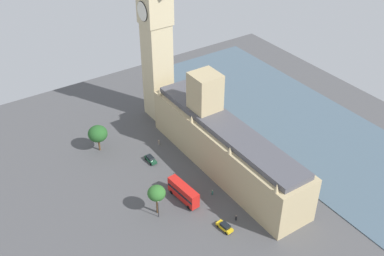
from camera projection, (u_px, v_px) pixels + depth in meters
name	position (u px, v px, depth m)	size (l,w,h in m)	color
ground_plane	(219.00, 170.00, 133.84)	(141.96, 141.96, 0.00)	#4C4C4F
river_thames	(308.00, 131.00, 149.96)	(41.25, 127.77, 0.25)	#475B6B
parliament_building	(223.00, 143.00, 131.18)	(12.46, 58.02, 25.76)	tan
clock_tower	(156.00, 30.00, 142.19)	(8.51, 8.51, 57.67)	#CCBA8E
car_dark_green_by_river_gate	(151.00, 159.00, 136.74)	(1.89, 4.58, 1.74)	#19472D
double_decker_bus_near_tower	(183.00, 192.00, 122.46)	(3.42, 10.68, 4.75)	red
car_yellow_cab_corner	(225.00, 227.00, 114.67)	(2.31, 4.68, 1.74)	gold
pedestrian_far_end	(159.00, 142.00, 143.85)	(0.51, 0.61, 1.63)	gray
pedestrian_trailing	(212.00, 192.00, 125.13)	(0.67, 0.60, 1.61)	#336B60
pedestrian_midblock	(236.00, 218.00, 117.39)	(0.58, 0.64, 1.51)	black
plane_tree_under_trees	(157.00, 193.00, 116.33)	(4.59, 4.59, 8.52)	brown
plane_tree_leading	(98.00, 134.00, 138.57)	(5.79, 5.79, 8.42)	brown
street_lamp_kerbside	(158.00, 205.00, 116.44)	(0.56, 0.56, 5.63)	black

